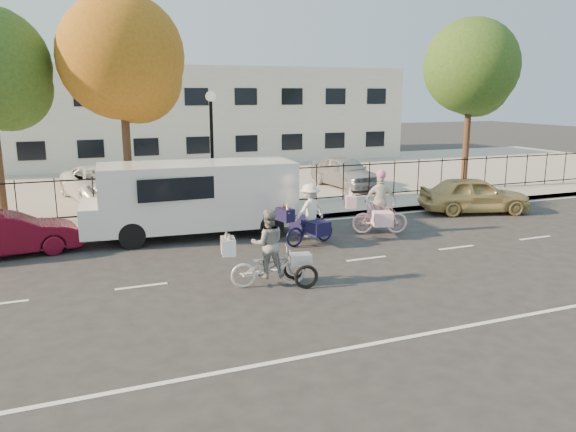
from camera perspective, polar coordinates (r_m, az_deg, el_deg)
name	(u,v)px	position (r m, az deg, el deg)	size (l,w,h in m)	color
ground	(263,272)	(14.27, -2.59, -5.66)	(120.00, 120.00, 0.00)	#333334
road_markings	(263,271)	(14.26, -2.59, -5.64)	(60.00, 9.52, 0.01)	silver
curb	(213,226)	(18.91, -7.67, -0.99)	(60.00, 0.10, 0.15)	#A8A399
sidewalk	(205,219)	(19.91, -8.42, -0.34)	(60.00, 2.20, 0.15)	#A8A399
parking_lot	(162,183)	(28.50, -12.66, 3.33)	(60.00, 15.60, 0.15)	#A8A399
iron_fence	(197,191)	(20.80, -9.21, 2.50)	(58.00, 0.06, 1.50)	black
building	(134,115)	(38.10, -15.39, 9.83)	(34.00, 10.00, 6.00)	silver
lamppost	(212,131)	(20.27, -7.78, 8.59)	(0.36, 0.36, 4.33)	black
street_sign	(147,182)	(20.01, -14.18, 3.39)	(0.85, 0.06, 1.80)	black
zebra_trike	(268,257)	(13.02, -2.02, -4.19)	(2.14, 1.07, 1.83)	silver
unicorn_bike	(379,210)	(18.06, 9.22, 0.56)	(2.09, 1.51, 2.06)	#FFC2C9
bull_bike	(309,220)	(16.63, 2.15, -0.44)	(2.02, 1.42, 1.82)	black
white_van	(194,196)	(17.75, -9.50, 2.03)	(6.65, 2.64, 2.31)	white
red_sedan	(8,234)	(17.27, -26.54, -1.67)	(1.30, 3.72, 1.23)	#590A1D
gold_sedan	(474,195)	(22.18, 18.40, 2.06)	(1.61, 4.01, 1.37)	tan
lot_car_b	(101,184)	(23.85, -18.48, 3.13)	(2.30, 4.98, 1.38)	white
lot_car_c	(140,188)	(22.97, -14.78, 2.81)	(1.28, 3.68, 1.21)	#4D5055
lot_car_d	(345,172)	(26.09, 5.81, 4.50)	(1.68, 4.17, 1.42)	#A5A7AD
tree_mid	(126,63)	(20.32, -16.15, 14.69)	(4.20, 4.20, 7.71)	#442D1D
tree_east	(473,71)	(26.90, 18.26, 13.80)	(4.17, 4.17, 7.65)	#442D1D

